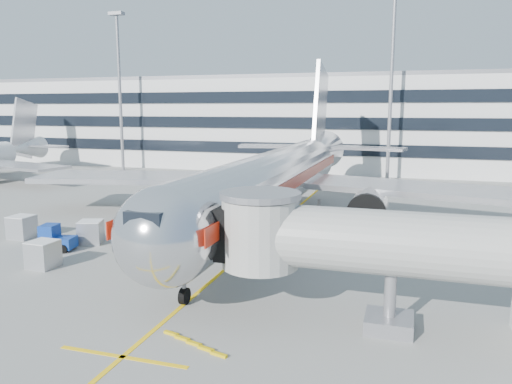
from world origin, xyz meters
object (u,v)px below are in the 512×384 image
(main_jet, at_px, (279,177))
(cargo_container_right, at_px, (91,232))
(belt_loader, at_px, (167,237))
(ramp_worker, at_px, (155,248))
(cargo_container_front, at_px, (43,254))
(baggage_tug, at_px, (55,239))
(cargo_container_left, at_px, (22,227))

(main_jet, distance_m, cargo_container_right, 16.57)
(belt_loader, bearing_deg, ramp_worker, -73.07)
(belt_loader, bearing_deg, cargo_container_front, -125.47)
(baggage_tug, relative_size, cargo_container_left, 1.51)
(belt_loader, bearing_deg, main_jet, 56.68)
(belt_loader, relative_size, cargo_container_right, 2.24)
(belt_loader, height_order, baggage_tug, belt_loader)
(main_jet, height_order, ramp_worker, main_jet)
(cargo_container_left, height_order, cargo_container_front, cargo_container_left)
(main_jet, bearing_deg, cargo_container_front, -124.27)
(main_jet, xyz_separation_m, belt_loader, (-6.27, -9.53, -3.60))
(main_jet, distance_m, baggage_tug, 19.17)
(baggage_tug, relative_size, cargo_container_front, 1.56)
(cargo_container_right, xyz_separation_m, cargo_container_front, (0.59, -5.93, -0.01))
(belt_loader, relative_size, baggage_tug, 1.74)
(cargo_container_left, distance_m, ramp_worker, 13.49)
(belt_loader, height_order, cargo_container_left, belt_loader)
(belt_loader, bearing_deg, cargo_container_right, -166.82)
(cargo_container_left, bearing_deg, ramp_worker, -10.58)
(main_jet, xyz_separation_m, cargo_container_right, (-12.04, -10.89, -3.34))
(main_jet, bearing_deg, cargo_container_left, -148.62)
(baggage_tug, height_order, cargo_container_left, baggage_tug)
(main_jet, relative_size, cargo_container_right, 23.82)
(cargo_container_right, relative_size, cargo_container_front, 1.21)
(belt_loader, bearing_deg, cargo_container_left, -172.35)
(cargo_container_right, height_order, cargo_container_front, cargo_container_right)
(baggage_tug, bearing_deg, cargo_container_right, 58.71)
(belt_loader, distance_m, cargo_container_right, 5.93)
(baggage_tug, distance_m, ramp_worker, 8.45)
(belt_loader, xyz_separation_m, baggage_tug, (-7.19, -3.69, 0.19))
(main_jet, distance_m, cargo_container_front, 20.62)
(cargo_container_right, height_order, ramp_worker, ramp_worker)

